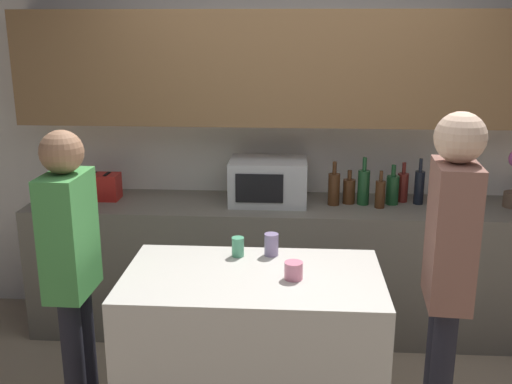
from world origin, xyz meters
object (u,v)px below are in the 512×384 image
at_px(bottle_1, 349,191).
at_px(cup_1, 271,245).
at_px(toaster, 101,187).
at_px(bottle_5, 403,187).
at_px(bottle_6, 419,187).
at_px(bottle_2, 364,186).
at_px(person_center, 449,262).
at_px(person_left, 71,260).
at_px(microwave, 268,181).
at_px(cup_2, 294,271).
at_px(bottle_7, 438,194).
at_px(bottle_3, 380,194).
at_px(cup_0, 238,247).
at_px(bottle_4, 392,189).
at_px(bottle_0, 334,188).

relative_size(bottle_1, cup_1, 1.94).
height_order(toaster, bottle_5, bottle_5).
height_order(bottle_1, bottle_6, bottle_6).
xyz_separation_m(bottle_1, cup_1, (-0.49, -0.99, -0.03)).
bearing_deg(bottle_2, person_center, -79.04).
bearing_deg(toaster, person_left, -79.07).
bearing_deg(bottle_6, bottle_2, -174.71).
distance_m(bottle_1, bottle_5, 0.38).
relative_size(microwave, person_center, 0.30).
distance_m(cup_2, person_center, 0.72).
xyz_separation_m(bottle_1, person_left, (-1.49, -1.22, -0.05)).
bearing_deg(bottle_7, person_center, -100.40).
xyz_separation_m(bottle_6, person_left, (-1.96, -1.24, -0.08)).
relative_size(bottle_1, bottle_3, 0.92).
relative_size(bottle_2, cup_1, 2.74).
relative_size(bottle_3, bottle_6, 0.80).
xyz_separation_m(bottle_5, cup_2, (-0.74, -1.35, -0.07)).
bearing_deg(bottle_3, toaster, 177.75).
bearing_deg(bottle_5, cup_0, -133.94).
bearing_deg(toaster, bottle_6, 0.79).
relative_size(microwave, bottle_1, 2.25).
distance_m(bottle_4, cup_1, 1.26).
bearing_deg(bottle_5, bottle_4, -140.45).
distance_m(microwave, bottle_5, 0.93).
xyz_separation_m(cup_0, person_left, (-0.82, -0.21, -0.01)).
xyz_separation_m(bottle_2, person_center, (0.25, -1.31, -0.00)).
bearing_deg(person_left, bottle_7, 120.18).
height_order(cup_2, person_center, person_center).
xyz_separation_m(bottle_2, bottle_3, (0.10, -0.07, -0.03)).
relative_size(bottle_6, person_left, 0.19).
height_order(bottle_2, cup_1, bottle_2).
height_order(bottle_0, bottle_7, bottle_0).
bearing_deg(person_center, person_left, 91.64).
xyz_separation_m(cup_0, cup_1, (0.18, 0.02, 0.01)).
distance_m(microwave, person_left, 1.53).
height_order(microwave, bottle_2, bottle_2).
relative_size(bottle_5, bottle_7, 1.01).
height_order(cup_1, person_left, person_left).
relative_size(toaster, cup_1, 2.18).
height_order(toaster, bottle_1, bottle_1).
bearing_deg(cup_1, bottle_1, 63.61).
relative_size(bottle_1, bottle_2, 0.71).
height_order(bottle_2, cup_2, bottle_2).
height_order(bottle_6, person_center, person_center).
bearing_deg(cup_0, toaster, 136.65).
bearing_deg(bottle_5, bottle_0, -167.19).
bearing_deg(bottle_1, bottle_4, -0.03).
distance_m(bottle_7, person_left, 2.35).
bearing_deg(bottle_6, bottle_0, -174.08).
bearing_deg(bottle_2, person_left, -142.73).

